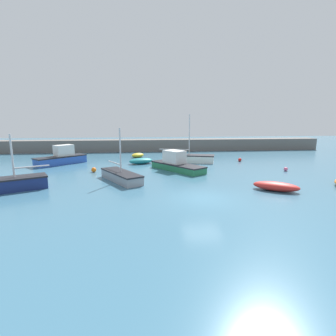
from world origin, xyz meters
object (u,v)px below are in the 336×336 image
object	(u,v)px
mooring_buoy_orange	(94,170)
rowboat_white_midwater	(276,186)
sailboat_twin_hulled	(15,183)
mooring_buoy_red	(240,160)
sailboat_short_mast	(121,176)
motorboat_grey_hull	(62,158)
mooring_buoy_pink	(286,169)
motorboat_with_cabin	(176,164)
sailboat_tall_mast	(189,158)
fishing_dinghy_green	(138,155)
rowboat_blue_near	(141,161)

from	to	relation	value
mooring_buoy_orange	rowboat_white_midwater	bearing A→B (deg)	-30.20
sailboat_twin_hulled	mooring_buoy_red	bearing A→B (deg)	-179.83
rowboat_white_midwater	sailboat_short_mast	bearing A→B (deg)	13.57
sailboat_short_mast	mooring_buoy_orange	distance (m)	4.98
sailboat_twin_hulled	motorboat_grey_hull	size ratio (longest dim) A/B	0.85
mooring_buoy_pink	motorboat_with_cabin	bearing A→B (deg)	171.07
sailboat_tall_mast	sailboat_twin_hulled	world-z (taller)	sailboat_tall_mast
fishing_dinghy_green	sailboat_short_mast	size ratio (longest dim) A/B	0.40
sailboat_short_mast	sailboat_twin_hulled	bearing A→B (deg)	-103.21
motorboat_with_cabin	rowboat_white_midwater	distance (m)	10.54
mooring_buoy_pink	fishing_dinghy_green	bearing A→B (deg)	142.49
rowboat_blue_near	mooring_buoy_orange	distance (m)	6.48
sailboat_short_mast	rowboat_white_midwater	bearing A→B (deg)	40.35
sailboat_twin_hulled	rowboat_blue_near	size ratio (longest dim) A/B	1.47
rowboat_white_midwater	mooring_buoy_pink	size ratio (longest dim) A/B	8.27
motorboat_grey_hull	fishing_dinghy_green	bearing A→B (deg)	164.69
motorboat_grey_hull	sailboat_short_mast	world-z (taller)	sailboat_short_mast
sailboat_short_mast	mooring_buoy_red	xyz separation A→B (m)	(13.96, 8.86, -0.21)
motorboat_with_cabin	mooring_buoy_orange	size ratio (longest dim) A/B	13.24
motorboat_grey_hull	mooring_buoy_pink	bearing A→B (deg)	120.85
sailboat_tall_mast	mooring_buoy_pink	xyz separation A→B (m)	(8.66, -6.66, -0.28)
sailboat_twin_hulled	motorboat_with_cabin	size ratio (longest dim) A/B	0.72
sailboat_twin_hulled	mooring_buoy_orange	xyz separation A→B (m)	(4.66, 6.13, -0.27)
fishing_dinghy_green	mooring_buoy_red	distance (m)	13.56
mooring_buoy_pink	sailboat_short_mast	bearing A→B (deg)	-171.44
sailboat_tall_mast	mooring_buoy_orange	xyz separation A→B (m)	(-10.53, -5.08, -0.24)
motorboat_grey_hull	rowboat_white_midwater	bearing A→B (deg)	101.10
sailboat_tall_mast	mooring_buoy_orange	world-z (taller)	sailboat_tall_mast
sailboat_tall_mast	rowboat_blue_near	size ratio (longest dim) A/B	2.15
sailboat_short_mast	mooring_buoy_red	size ratio (longest dim) A/B	12.57
sailboat_tall_mast	motorboat_with_cabin	size ratio (longest dim) A/B	1.05
mooring_buoy_pink	mooring_buoy_orange	size ratio (longest dim) A/B	0.84
sailboat_tall_mast	motorboat_grey_hull	xyz separation A→B (m)	(-14.99, 0.16, 0.28)
sailboat_twin_hulled	rowboat_white_midwater	xyz separation A→B (m)	(19.09, -2.27, -0.19)
sailboat_tall_mast	sailboat_twin_hulled	bearing A→B (deg)	-126.31
motorboat_with_cabin	fishing_dinghy_green	bearing A→B (deg)	168.30
motorboat_grey_hull	rowboat_white_midwater	size ratio (longest dim) A/B	1.61
rowboat_white_midwater	rowboat_blue_near	bearing A→B (deg)	-18.46
motorboat_grey_hull	mooring_buoy_red	world-z (taller)	motorboat_grey_hull
rowboat_blue_near	motorboat_grey_hull	bearing A→B (deg)	156.64
fishing_dinghy_green	rowboat_blue_near	xyz separation A→B (m)	(0.39, -5.38, 0.04)
sailboat_short_mast	mooring_buoy_orange	xyz separation A→B (m)	(-2.93, 4.02, -0.18)
rowboat_blue_near	mooring_buoy_pink	size ratio (longest dim) A/B	7.64
sailboat_tall_mast	mooring_buoy_pink	distance (m)	10.93
motorboat_grey_hull	mooring_buoy_orange	world-z (taller)	motorboat_grey_hull
motorboat_grey_hull	mooring_buoy_red	xyz separation A→B (m)	(21.35, -0.40, -0.55)
fishing_dinghy_green	mooring_buoy_pink	xyz separation A→B (m)	(14.89, -11.43, -0.09)
sailboat_twin_hulled	fishing_dinghy_green	world-z (taller)	sailboat_twin_hulled
rowboat_blue_near	mooring_buoy_red	distance (m)	12.21
rowboat_blue_near	motorboat_with_cabin	size ratio (longest dim) A/B	0.49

